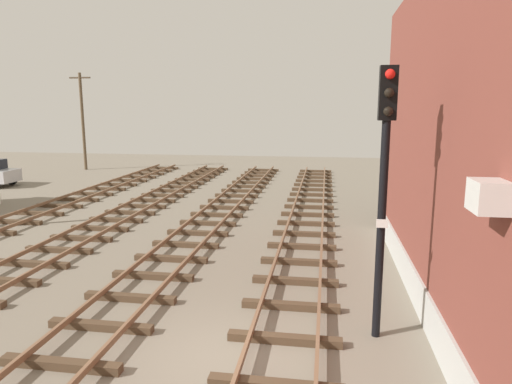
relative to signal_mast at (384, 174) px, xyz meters
The scene contains 5 objects.
ground_plane 5.00m from the signal_mast, 154.20° to the right, with size 80.00×80.00×0.00m, color slate.
track_near_building 4.33m from the signal_mast, 143.55° to the right, with size 2.50×58.04×0.32m.
track_centre 7.34m from the signal_mast, 166.71° to the right, with size 2.50×58.04×0.32m.
signal_mast is the anchor object (origin of this frame).
utility_pole_far 33.06m from the signal_mast, 129.74° to the left, with size 1.80×0.24×7.91m.
Camera 1 is at (1.84, -8.26, 5.04)m, focal length 31.81 mm.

